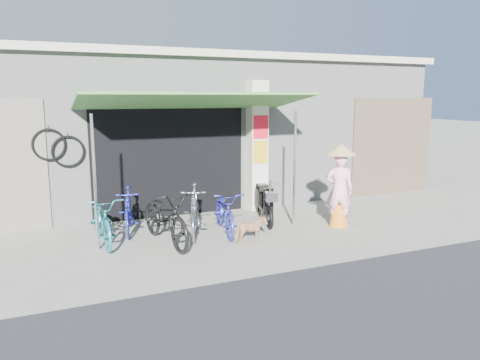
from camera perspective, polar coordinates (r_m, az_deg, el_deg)
name	(u,v)px	position (r m, az deg, el deg)	size (l,w,h in m)	color
ground	(271,241)	(8.75, 3.84, -7.43)	(80.00, 80.00, 0.00)	gray
bicycle_shop	(188,126)	(13.10, -6.37, 6.55)	(12.30, 5.30, 3.66)	gray
shop_pillar	(257,146)	(10.97, 2.04, 4.17)	(0.42, 0.44, 3.00)	beige
awning	(195,103)	(9.50, -5.48, 9.35)	(4.60, 1.88, 2.72)	#386D31
neighbour_right	(392,146)	(13.41, 18.04, 3.91)	(2.60, 0.06, 2.60)	brown
bike_teal	(103,219)	(8.83, -16.40, -4.62)	(0.60, 1.71, 0.90)	#1B737A
bike_blue	(128,211)	(9.38, -13.44, -3.65)	(0.42, 1.49, 0.89)	#202597
bike_black	(166,217)	(8.54, -9.04, -4.45)	(0.67, 1.92, 1.01)	black
bike_silver	(194,210)	(8.98, -5.60, -3.71)	(0.47, 1.65, 0.99)	#9F9FA3
bike_navy	(225,212)	(9.12, -1.84, -3.86)	(0.57, 1.65, 0.87)	#22269D
street_dog	(251,230)	(8.55, 1.30, -6.10)	(0.26, 0.58, 0.49)	#A38C56
moped	(265,202)	(9.98, 3.01, -2.70)	(0.65, 1.60, 0.93)	black
nun	(340,186)	(9.72, 12.05, -0.69)	(0.66, 0.64, 1.71)	#F3A4B3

